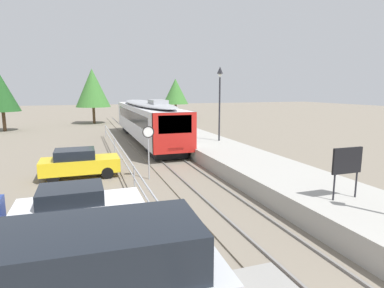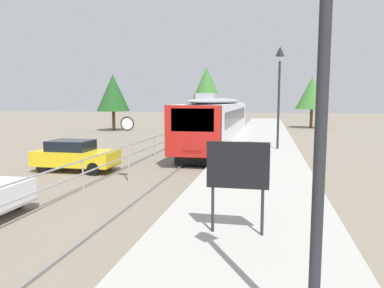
% 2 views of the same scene
% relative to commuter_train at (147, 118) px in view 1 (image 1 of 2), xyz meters
% --- Properties ---
extents(ground_plane, '(160.00, 160.00, 0.00)m').
position_rel_commuter_train_xyz_m(ground_plane, '(-3.00, -3.87, -2.14)').
color(ground_plane, slate).
extents(track_rails, '(3.20, 60.00, 0.14)m').
position_rel_commuter_train_xyz_m(track_rails, '(0.00, -3.87, -2.11)').
color(track_rails, slate).
rests_on(track_rails, ground).
extents(commuter_train, '(2.82, 18.50, 3.74)m').
position_rel_commuter_train_xyz_m(commuter_train, '(0.00, 0.00, 0.00)').
color(commuter_train, silver).
rests_on(commuter_train, track_rails).
extents(station_platform, '(3.90, 60.00, 0.90)m').
position_rel_commuter_train_xyz_m(station_platform, '(3.25, -3.87, -1.69)').
color(station_platform, '#A8A59E').
rests_on(station_platform, ground).
extents(platform_lamp_mid_platform, '(0.34, 0.34, 5.35)m').
position_rel_commuter_train_xyz_m(platform_lamp_mid_platform, '(4.12, -6.52, 2.48)').
color(platform_lamp_mid_platform, '#232328').
rests_on(platform_lamp_mid_platform, station_platform).
extents(platform_notice_board, '(1.20, 0.08, 1.80)m').
position_rel_commuter_train_xyz_m(platform_notice_board, '(3.06, -19.58, 0.04)').
color(platform_notice_board, '#232328').
rests_on(platform_notice_board, station_platform).
extents(speed_limit_sign, '(0.61, 0.10, 2.81)m').
position_rel_commuter_train_xyz_m(speed_limit_sign, '(-2.23, -11.91, -0.02)').
color(speed_limit_sign, '#9EA0A5').
rests_on(speed_limit_sign, ground).
extents(carpark_fence, '(0.06, 36.06, 1.25)m').
position_rel_commuter_train_xyz_m(carpark_fence, '(-3.30, -13.87, -1.23)').
color(carpark_fence, '#9EA0A5').
rests_on(carpark_fence, ground).
extents(parked_hatchback_white, '(4.01, 1.77, 1.53)m').
position_rel_commuter_train_xyz_m(parked_hatchback_white, '(-5.66, -17.19, -1.35)').
color(parked_hatchback_white, white).
rests_on(parked_hatchback_white, ground).
extents(parked_hatchback_yellow, '(4.01, 1.77, 1.53)m').
position_rel_commuter_train_xyz_m(parked_hatchback_yellow, '(-5.66, -10.28, -1.35)').
color(parked_hatchback_yellow, gold).
rests_on(parked_hatchback_yellow, ground).
extents(tree_behind_carpark, '(4.02, 4.02, 6.34)m').
position_rel_commuter_train_xyz_m(tree_behind_carpark, '(8.81, 21.19, 2.20)').
color(tree_behind_carpark, brown).
rests_on(tree_behind_carpark, ground).
extents(tree_behind_station_far, '(4.61, 4.61, 7.43)m').
position_rel_commuter_train_xyz_m(tree_behind_station_far, '(-3.85, 17.97, 2.71)').
color(tree_behind_station_far, brown).
rests_on(tree_behind_station_far, ground).
extents(tree_distant_left, '(3.73, 3.73, 6.36)m').
position_rel_commuter_train_xyz_m(tree_distant_left, '(-13.71, 12.69, 2.14)').
color(tree_distant_left, brown).
rests_on(tree_distant_left, ground).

